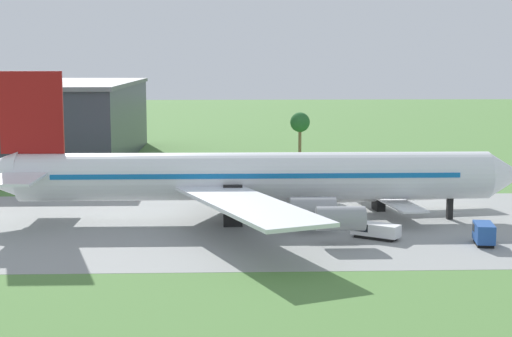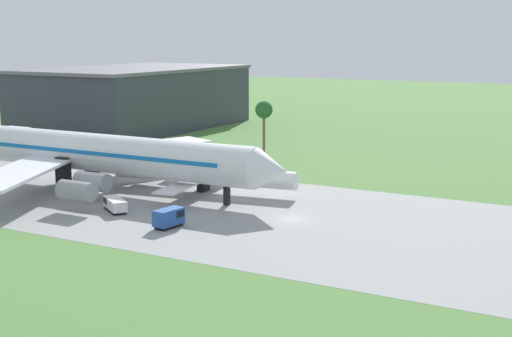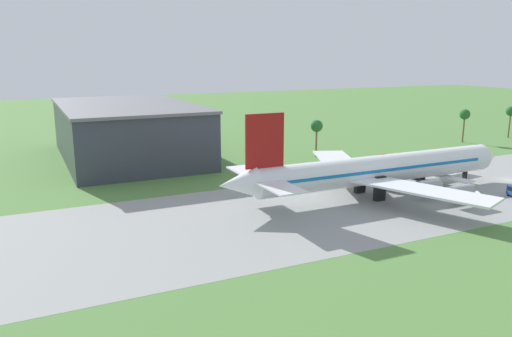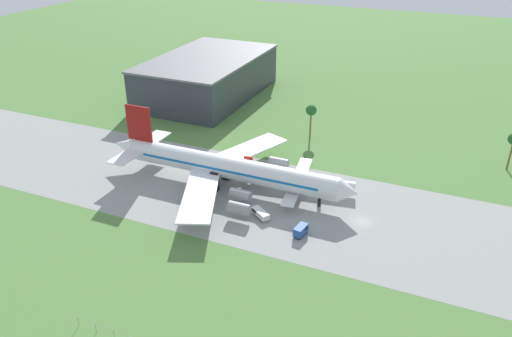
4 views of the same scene
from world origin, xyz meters
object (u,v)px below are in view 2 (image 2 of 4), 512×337
(baggage_tug, at_px, (115,204))
(jet_airliner, at_px, (85,152))
(terminal_building, at_px, (136,98))
(regional_aircraft, at_px, (203,175))
(catering_van, at_px, (169,217))

(baggage_tug, bearing_deg, jet_airliner, 143.95)
(baggage_tug, xyz_separation_m, terminal_building, (-55.24, 75.76, 7.06))
(regional_aircraft, bearing_deg, terminal_building, 135.17)
(regional_aircraft, height_order, catering_van, regional_aircraft)
(terminal_building, bearing_deg, baggage_tug, -53.90)
(catering_van, distance_m, terminal_building, 104.07)
(catering_van, xyz_separation_m, terminal_building, (-67.14, 79.23, 6.74))
(regional_aircraft, xyz_separation_m, terminal_building, (-58.97, 58.62, 5.43))
(jet_airliner, xyz_separation_m, terminal_building, (-40.47, 65.01, 2.27))
(catering_van, relative_size, terminal_building, 0.07)
(regional_aircraft, relative_size, baggage_tug, 5.38)
(jet_airliner, height_order, regional_aircraft, jet_airliner)
(jet_airliner, relative_size, baggage_tug, 12.70)
(baggage_tug, height_order, catering_van, catering_van)
(baggage_tug, bearing_deg, terminal_building, 126.10)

